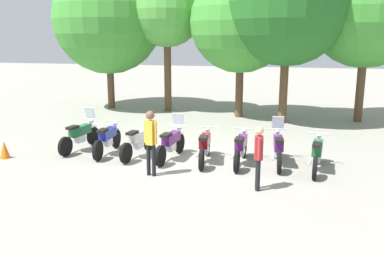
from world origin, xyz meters
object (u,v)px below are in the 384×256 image
object	(u,v)px
motorcycle_4	(205,146)
person_0	(151,137)
tree_1	(167,11)
tree_4	(368,8)
motorcycle_0	(80,135)
motorcycle_6	(278,148)
motorcycle_2	(138,141)
motorcycle_5	(241,148)
motorcycle_1	(108,139)
motorcycle_3	(171,143)
tree_0	(108,20)
tree_3	(288,3)
traffic_cone	(5,150)
tree_2	(241,22)
motorcycle_7	(317,153)
person_1	(259,153)

from	to	relation	value
motorcycle_4	person_0	world-z (taller)	person_0
tree_1	tree_4	distance (m)	9.14
motorcycle_0	motorcycle_6	world-z (taller)	same
motorcycle_0	motorcycle_6	size ratio (longest dim) A/B	1.00
motorcycle_2	motorcycle_4	xyz separation A→B (m)	(2.18, -0.11, 0.00)
motorcycle_4	motorcycle_5	world-z (taller)	same
motorcycle_1	motorcycle_3	distance (m)	2.20
motorcycle_5	tree_0	xyz separation A→B (m)	(-7.87, 8.35, 4.10)
person_0	tree_3	world-z (taller)	tree_3
traffic_cone	motorcycle_0	bearing A→B (deg)	37.53
motorcycle_4	tree_2	size ratio (longest dim) A/B	0.32
tree_1	person_0	bearing A→B (deg)	-76.43
motorcycle_0	motorcycle_7	xyz separation A→B (m)	(7.66, -0.48, -0.01)
motorcycle_1	motorcycle_7	size ratio (longest dim) A/B	1.00
motorcycle_6	tree_3	xyz separation A→B (m)	(0.05, 6.24, 4.59)
motorcycle_5	motorcycle_6	size ratio (longest dim) A/B	1.00
tree_4	person_0	bearing A→B (deg)	-126.70
person_0	traffic_cone	distance (m)	5.14
motorcycle_3	person_0	world-z (taller)	person_0
motorcycle_7	person_1	xyz separation A→B (m)	(-1.54, -1.91, 0.44)
motorcycle_7	person_0	bearing A→B (deg)	115.37
motorcycle_6	tree_3	distance (m)	7.75
motorcycle_2	motorcycle_3	bearing A→B (deg)	-83.79
person_1	person_0	bearing A→B (deg)	-16.12
motorcycle_3	tree_3	distance (m)	8.54
motorcycle_2	motorcycle_7	xyz separation A→B (m)	(5.47, -0.19, 0.00)
motorcycle_4	tree_3	world-z (taller)	tree_3
motorcycle_0	tree_3	distance (m)	10.07
tree_0	tree_1	size ratio (longest dim) A/B	1.08
person_0	tree_1	xyz separation A→B (m)	(-2.36, 9.79, 3.91)
motorcycle_0	motorcycle_2	xyz separation A→B (m)	(2.19, -0.29, -0.01)
person_1	tree_1	world-z (taller)	tree_1
motorcycle_4	person_1	world-z (taller)	person_1
motorcycle_0	tree_1	world-z (taller)	tree_1
motorcycle_1	motorcycle_2	distance (m)	1.10
motorcycle_1	person_0	size ratio (longest dim) A/B	1.20
motorcycle_5	person_0	xyz separation A→B (m)	(-2.29, -1.62, 0.58)
motorcycle_0	traffic_cone	size ratio (longest dim) A/B	3.97
motorcycle_6	motorcycle_2	bearing A→B (deg)	87.25
traffic_cone	motorcycle_3	bearing A→B (deg)	12.18
person_0	motorcycle_1	bearing A→B (deg)	62.94
tree_3	motorcycle_6	bearing A→B (deg)	-90.43
motorcycle_3	motorcycle_6	world-z (taller)	same
motorcycle_2	person_1	xyz separation A→B (m)	(3.93, -2.10, 0.44)
tree_1	motorcycle_6	bearing A→B (deg)	-54.29
motorcycle_6	traffic_cone	distance (m)	8.52
motorcycle_7	tree_3	bearing A→B (deg)	16.08
tree_0	tree_3	distance (m)	9.23
tree_2	tree_3	bearing A→B (deg)	-25.14
motorcycle_4	motorcycle_6	bearing A→B (deg)	-88.59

